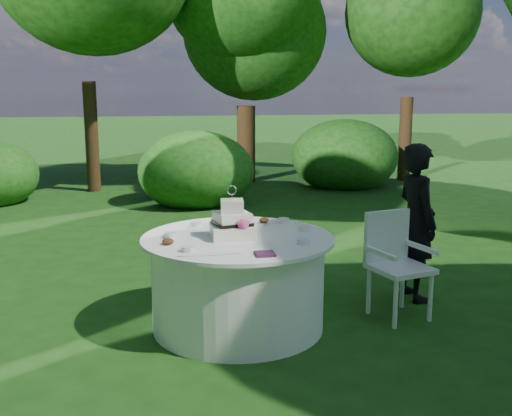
# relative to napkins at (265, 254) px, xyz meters

# --- Properties ---
(ground) EXTENTS (80.00, 80.00, 0.00)m
(ground) POSITION_rel_napkins_xyz_m (-0.10, 0.58, -0.78)
(ground) COLOR #163B10
(ground) RESTS_ON ground
(napkins) EXTENTS (0.14, 0.14, 0.02)m
(napkins) POSITION_rel_napkins_xyz_m (0.00, 0.00, 0.00)
(napkins) COLOR #431C38
(napkins) RESTS_ON table
(feather_plume) EXTENTS (0.48, 0.07, 0.01)m
(feather_plume) POSITION_rel_napkins_xyz_m (-0.39, 0.08, -0.00)
(feather_plume) COLOR silver
(feather_plume) RESTS_ON table
(guest) EXTENTS (0.38, 0.55, 1.46)m
(guest) POSITION_rel_napkins_xyz_m (1.63, 0.96, -0.05)
(guest) COLOR black
(guest) RESTS_ON ground
(table) EXTENTS (1.56, 1.56, 0.77)m
(table) POSITION_rel_napkins_xyz_m (-0.10, 0.58, -0.39)
(table) COLOR white
(table) RESTS_ON ground
(cake) EXTENTS (0.34, 0.35, 0.43)m
(cake) POSITION_rel_napkins_xyz_m (-0.15, 0.56, 0.10)
(cake) COLOR silver
(cake) RESTS_ON table
(chair) EXTENTS (0.56, 0.55, 0.91)m
(chair) POSITION_rel_napkins_xyz_m (1.27, 0.60, -0.26)
(chair) COLOR white
(chair) RESTS_ON ground
(votives) EXTENTS (1.22, 0.91, 0.04)m
(votives) POSITION_rel_napkins_xyz_m (-0.06, 0.63, 0.01)
(votives) COLOR silver
(votives) RESTS_ON table
(petal_cups) EXTENTS (0.97, 0.69, 0.05)m
(petal_cups) POSITION_rel_napkins_xyz_m (-0.23, 0.73, 0.02)
(petal_cups) COLOR #562D16
(petal_cups) RESTS_ON table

